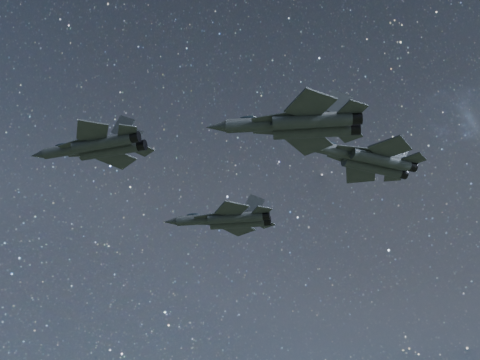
{
  "coord_description": "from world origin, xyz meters",
  "views": [
    {
      "loc": [
        -4.81,
        -66.45,
        105.89
      ],
      "look_at": [
        -1.0,
        -1.53,
        143.32
      ],
      "focal_mm": 42.0,
      "sensor_mm": 36.0,
      "label": 1
    }
  ],
  "objects": [
    {
      "name": "jet_slot",
      "position": [
        16.22,
        -2.9,
        146.4
      ],
      "size": [
        18.64,
        12.51,
        4.71
      ],
      "rotation": [
        0.0,
        0.0,
        0.31
      ],
      "color": "#2B3236"
    },
    {
      "name": "jet_lead",
      "position": [
        -19.54,
        -5.71,
        145.23
      ],
      "size": [
        16.75,
        11.2,
        4.24
      ],
      "rotation": [
        0.0,
        0.0,
        -0.33
      ],
      "color": "#2B3236"
    },
    {
      "name": "jet_right",
      "position": [
        5.47,
        -11.88,
        145.34
      ],
      "size": [
        19.68,
        13.67,
        4.95
      ],
      "rotation": [
        0.0,
        0.0,
        -0.15
      ],
      "color": "#2B3236"
    },
    {
      "name": "jet_left",
      "position": [
        -2.1,
        14.02,
        145.0
      ],
      "size": [
        18.35,
        12.61,
        4.6
      ],
      "rotation": [
        0.0,
        0.0,
        -0.2
      ],
      "color": "#2B3236"
    }
  ]
}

